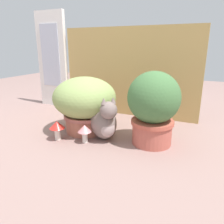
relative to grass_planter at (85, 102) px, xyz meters
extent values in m
plane|color=gray|center=(0.15, -0.06, -0.22)|extent=(6.00, 6.00, 0.00)
cube|color=tan|center=(0.14, 0.52, 0.16)|extent=(1.23, 0.03, 0.76)
cube|color=white|center=(-0.67, 0.50, 0.24)|extent=(0.33, 0.04, 0.93)
cube|color=silver|center=(-0.67, 0.47, 0.29)|extent=(0.21, 0.01, 0.59)
cylinder|color=#B46852|center=(0.00, 0.00, -0.16)|extent=(0.29, 0.29, 0.13)
cylinder|color=#AF6257|center=(0.00, 0.00, -0.10)|extent=(0.31, 0.31, 0.02)
ellipsoid|color=#8EA45C|center=(0.00, 0.00, 0.03)|extent=(0.45, 0.45, 0.29)
cylinder|color=#BD5B4C|center=(0.50, 0.00, -0.14)|extent=(0.25, 0.25, 0.16)
cylinder|color=#C25845|center=(0.50, 0.00, -0.08)|extent=(0.27, 0.27, 0.02)
ellipsoid|color=#44703E|center=(0.50, 0.00, 0.08)|extent=(0.32, 0.32, 0.32)
ellipsoid|color=gray|center=(0.17, -0.05, -0.11)|extent=(0.30, 0.30, 0.22)
ellipsoid|color=#AF9794|center=(0.24, -0.12, -0.12)|extent=(0.12, 0.12, 0.11)
sphere|color=gray|center=(0.25, -0.13, 0.00)|extent=(0.16, 0.16, 0.11)
cone|color=gray|center=(0.27, -0.11, 0.06)|extent=(0.05, 0.05, 0.04)
cone|color=gray|center=(0.23, -0.15, 0.06)|extent=(0.05, 0.05, 0.04)
cylinder|color=gray|center=(0.12, 0.06, -0.20)|extent=(0.16, 0.15, 0.07)
cylinder|color=silver|center=(0.10, -0.17, -0.18)|extent=(0.03, 0.03, 0.07)
cone|color=pink|center=(0.10, -0.17, -0.12)|extent=(0.09, 0.09, 0.05)
cylinder|color=silver|center=(-0.09, -0.21, -0.18)|extent=(0.04, 0.04, 0.08)
cone|color=red|center=(-0.09, -0.21, -0.12)|extent=(0.10, 0.10, 0.05)
camera|label=1|loc=(0.80, -1.28, 0.39)|focal=34.80mm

